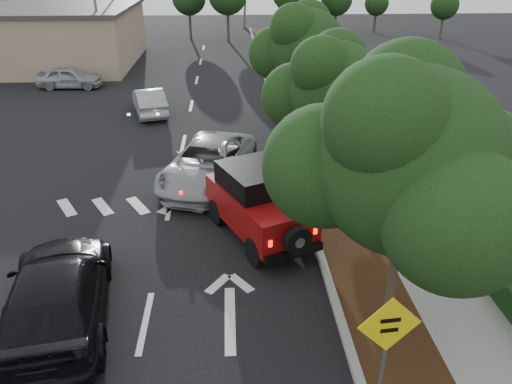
{
  "coord_description": "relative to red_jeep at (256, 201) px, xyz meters",
  "views": [
    {
      "loc": [
        2.09,
        -9.33,
        7.95
      ],
      "look_at": [
        2.79,
        3.0,
        1.88
      ],
      "focal_mm": 35.0,
      "sensor_mm": 36.0,
      "label": 1
    }
  ],
  "objects": [
    {
      "name": "terracotta_planter",
      "position": [
        3.74,
        -0.61,
        -0.18
      ],
      "size": [
        0.78,
        0.78,
        1.35
      ],
      "rotation": [
        0.0,
        0.0,
        -0.03
      ],
      "color": "brown",
      "rests_on": "ground"
    },
    {
      "name": "red_jeep",
      "position": [
        0.0,
        0.0,
        0.0
      ],
      "size": [
        3.31,
        4.41,
        2.16
      ],
      "rotation": [
        0.0,
        0.0,
        0.43
      ],
      "color": "black",
      "rests_on": "ground"
    },
    {
      "name": "light_pole_b",
      "position": [
        -10.36,
        34.03,
        -1.1
      ],
      "size": [
        2.0,
        0.22,
        9.0
      ],
      "primitive_type": null,
      "color": "slate",
      "rests_on": "ground"
    },
    {
      "name": "light_pole_a",
      "position": [
        -9.36,
        22.03,
        -1.1
      ],
      "size": [
        2.0,
        0.22,
        9.0
      ],
      "primitive_type": null,
      "color": "slate",
      "rests_on": "ground"
    },
    {
      "name": "speed_hump_sign",
      "position": [
        1.95,
        -6.66,
        0.63
      ],
      "size": [
        1.17,
        0.15,
        2.5
      ],
      "rotation": [
        0.0,
        0.0,
        0.1
      ],
      "color": "slate",
      "rests_on": "ground"
    },
    {
      "name": "silver_sedan_oncoming",
      "position": [
        -4.94,
        12.65,
        -0.42
      ],
      "size": [
        2.45,
        4.32,
        1.35
      ],
      "primitive_type": "imported",
      "rotation": [
        0.0,
        0.0,
        3.41
      ],
      "color": "#9FA3A6",
      "rests_on": "ground"
    },
    {
      "name": "ground",
      "position": [
        -2.86,
        -3.97,
        -1.1
      ],
      "size": [
        120.0,
        120.0,
        0.0
      ],
      "primitive_type": "plane",
      "color": "black",
      "rests_on": "ground"
    },
    {
      "name": "street_tree_mid",
      "position": [
        2.74,
        2.53,
        -1.1
      ],
      "size": [
        3.2,
        3.2,
        5.32
      ],
      "primitive_type": null,
      "color": "black",
      "rests_on": "ground"
    },
    {
      "name": "street_tree_near",
      "position": [
        2.74,
        -4.47,
        -1.1
      ],
      "size": [
        3.8,
        3.8,
        5.92
      ],
      "primitive_type": null,
      "color": "black",
      "rests_on": "ground"
    },
    {
      "name": "silver_suv_ahead",
      "position": [
        -1.57,
        3.81,
        -0.31
      ],
      "size": [
        4.08,
        6.14,
        1.57
      ],
      "primitive_type": "imported",
      "rotation": [
        0.0,
        0.0,
        -0.29
      ],
      "color": "#94969B",
      "rests_on": "ground"
    },
    {
      "name": "parked_suv",
      "position": [
        -10.65,
        18.39,
        -0.43
      ],
      "size": [
        3.98,
        1.72,
        1.34
      ],
      "primitive_type": "imported",
      "rotation": [
        0.0,
        0.0,
        1.53
      ],
      "color": "#A3A5AA",
      "rests_on": "ground"
    },
    {
      "name": "planting_strip",
      "position": [
        2.74,
        8.03,
        -1.04
      ],
      "size": [
        1.8,
        70.0,
        0.12
      ],
      "primitive_type": "cube",
      "color": "black",
      "rests_on": "ground"
    },
    {
      "name": "black_suv_oncoming",
      "position": [
        -4.81,
        -3.82,
        -0.29
      ],
      "size": [
        3.15,
        5.83,
        1.6
      ],
      "primitive_type": "imported",
      "rotation": [
        0.0,
        0.0,
        3.31
      ],
      "color": "black",
      "rests_on": "ground"
    },
    {
      "name": "curb",
      "position": [
        1.74,
        8.03,
        -1.02
      ],
      "size": [
        0.2,
        70.0,
        0.15
      ],
      "primitive_type": "cube",
      "color": "#9E9B93",
      "rests_on": "ground"
    },
    {
      "name": "street_tree_far",
      "position": [
        2.74,
        9.03,
        -1.1
      ],
      "size": [
        3.4,
        3.4,
        5.62
      ],
      "primitive_type": null,
      "color": "black",
      "rests_on": "ground"
    },
    {
      "name": "transmission_tower",
      "position": [
        3.14,
        44.03,
        -1.1
      ],
      "size": [
        7.0,
        4.0,
        28.0
      ],
      "primitive_type": null,
      "color": "slate",
      "rests_on": "ground"
    },
    {
      "name": "hedge",
      "position": [
        6.04,
        8.03,
        -0.7
      ],
      "size": [
        0.8,
        70.0,
        0.8
      ],
      "primitive_type": "cube",
      "color": "black",
      "rests_on": "ground"
    },
    {
      "name": "sidewalk",
      "position": [
        4.64,
        8.03,
        -1.04
      ],
      "size": [
        2.0,
        70.0,
        0.12
      ],
      "primitive_type": "cube",
      "color": "gray",
      "rests_on": "ground"
    }
  ]
}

